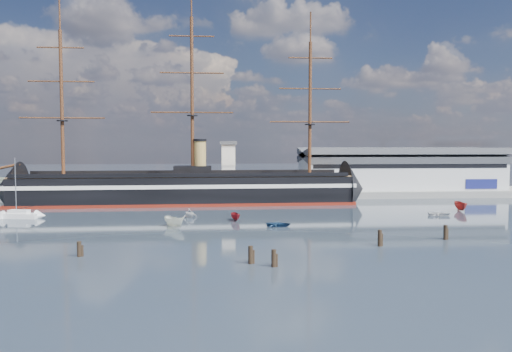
{
  "coord_description": "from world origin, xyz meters",
  "views": [
    {
      "loc": [
        -0.83,
        -75.37,
        16.0
      ],
      "look_at": [
        8.18,
        35.0,
        9.0
      ],
      "focal_mm": 35.0,
      "sensor_mm": 36.0,
      "label": 1
    }
  ],
  "objects": [
    {
      "name": "piling_near_mid",
      "position": [
        6.72,
        -11.44,
        0.0
      ],
      "size": [
        0.64,
        0.64,
        2.99
      ],
      "primitive_type": "cylinder",
      "color": "black",
      "rests_on": "ground"
    },
    {
      "name": "motorboat_f",
      "position": [
        58.11,
        39.55,
        0.0
      ],
      "size": [
        7.41,
        3.88,
        2.82
      ],
      "primitive_type": "imported",
      "rotation": [
        0.0,
        0.0,
        -0.19
      ],
      "color": "#A12C25",
      "rests_on": "ground"
    },
    {
      "name": "piling_near_right",
      "position": [
        24.9,
        0.38,
        0.0
      ],
      "size": [
        0.64,
        0.64,
        3.29
      ],
      "primitive_type": "cylinder",
      "color": "black",
      "rests_on": "ground"
    },
    {
      "name": "motorboat_c",
      "position": [
        3.37,
        28.59,
        0.0
      ],
      "size": [
        5.33,
        2.58,
        2.05
      ],
      "primitive_type": "imported",
      "rotation": [
        0.0,
        0.0,
        0.14
      ],
      "color": "maroon",
      "rests_on": "ground"
    },
    {
      "name": "quay_tower",
      "position": [
        3.0,
        73.0,
        9.75
      ],
      "size": [
        5.0,
        5.0,
        15.0
      ],
      "color": "silver",
      "rests_on": "ground"
    },
    {
      "name": "motorboat_d",
      "position": [
        -6.54,
        34.24,
        0.0
      ],
      "size": [
        6.42,
        5.1,
        2.17
      ],
      "primitive_type": "imported",
      "rotation": [
        0.0,
        0.0,
        0.5
      ],
      "color": "silver",
      "rests_on": "ground"
    },
    {
      "name": "piling_near_left",
      "position": [
        -20.3,
        -3.18,
        0.0
      ],
      "size": [
        0.64,
        0.64,
        2.89
      ],
      "primitive_type": "cylinder",
      "color": "black",
      "rests_on": "ground"
    },
    {
      "name": "warship",
      "position": [
        -10.68,
        60.0,
        4.04
      ],
      "size": [
        113.04,
        18.06,
        53.94
      ],
      "rotation": [
        0.0,
        0.0,
        0.02
      ],
      "color": "black",
      "rests_on": "ground"
    },
    {
      "name": "quay",
      "position": [
        10.0,
        76.0,
        0.0
      ],
      "size": [
        180.0,
        18.0,
        2.0
      ],
      "primitive_type": "cube",
      "color": "slate",
      "rests_on": "ground"
    },
    {
      "name": "motorboat_a",
      "position": [
        -8.82,
        21.47,
        0.0
      ],
      "size": [
        6.6,
        6.08,
        2.64
      ],
      "primitive_type": "imported",
      "rotation": [
        0.0,
        0.0,
        0.7
      ],
      "color": "white",
      "rests_on": "ground"
    },
    {
      "name": "motorboat_b",
      "position": [
        11.42,
        20.52,
        0.0
      ],
      "size": [
        1.71,
        3.13,
        1.38
      ],
      "primitive_type": "imported",
      "rotation": [
        0.0,
        0.0,
        1.38
      ],
      "color": "navy",
      "rests_on": "ground"
    },
    {
      "name": "sailboat",
      "position": [
        -43.37,
        35.79,
        0.84
      ],
      "size": [
        8.56,
        4.09,
        13.18
      ],
      "rotation": [
        0.0,
        0.0,
        -0.21
      ],
      "color": "silver",
      "rests_on": "ground"
    },
    {
      "name": "motorboat_e",
      "position": [
        49.33,
        32.08,
        0.0
      ],
      "size": [
        1.84,
        3.23,
        1.42
      ],
      "primitive_type": "imported",
      "rotation": [
        0.0,
        0.0,
        1.36
      ],
      "color": "silver",
      "rests_on": "ground"
    },
    {
      "name": "ground",
      "position": [
        0.0,
        40.0,
        0.0
      ],
      "size": [
        600.0,
        600.0,
        0.0
      ],
      "primitive_type": "plane",
      "color": "#212B3B",
      "rests_on": "ground"
    },
    {
      "name": "piling_extra",
      "position": [
        3.82,
        -9.43,
        0.0
      ],
      "size": [
        0.64,
        0.64,
        3.13
      ],
      "primitive_type": "cylinder",
      "color": "black",
      "rests_on": "ground"
    },
    {
      "name": "warehouse",
      "position": [
        58.0,
        80.0,
        7.98
      ],
      "size": [
        63.0,
        21.0,
        11.6
      ],
      "color": "#B7BABC",
      "rests_on": "ground"
    },
    {
      "name": "piling_far_right",
      "position": [
        37.71,
        4.8,
        0.0
      ],
      "size": [
        0.64,
        0.64,
        3.17
      ],
      "primitive_type": "cylinder",
      "color": "black",
      "rests_on": "ground"
    }
  ]
}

